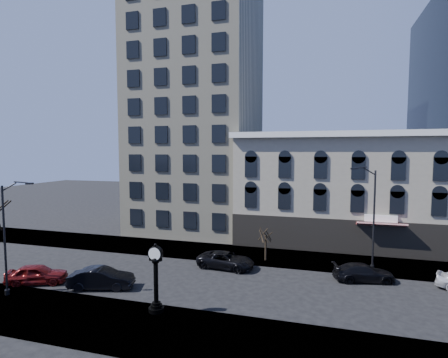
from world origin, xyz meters
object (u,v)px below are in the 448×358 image
(car_near_a, at_px, (37,274))
(street_lamp_near, at_px, (12,208))
(car_near_b, at_px, (102,278))
(street_clock, at_px, (156,281))

(car_near_a, bearing_deg, street_lamp_near, 165.98)
(street_lamp_near, xyz_separation_m, car_near_b, (5.09, 2.96, -5.67))
(street_lamp_near, bearing_deg, car_near_a, 80.75)
(street_lamp_near, xyz_separation_m, car_near_a, (-0.42, 2.37, -5.69))
(street_lamp_near, distance_m, car_near_b, 8.17)
(street_clock, xyz_separation_m, street_lamp_near, (-11.01, -0.40, 4.31))
(street_clock, height_order, car_near_a, street_clock)
(street_clock, bearing_deg, car_near_b, 154.03)
(street_lamp_near, relative_size, car_near_b, 1.75)
(car_near_a, distance_m, car_near_b, 5.54)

